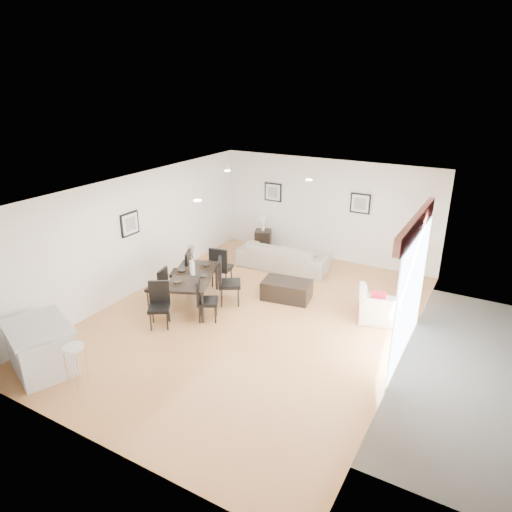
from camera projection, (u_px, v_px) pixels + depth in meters
The scene contains 26 objects.
ground at pixel (252, 319), 9.39m from camera, with size 8.00×8.00×0.00m, color #BC7F4D.
wall_back at pixel (327, 210), 12.13m from camera, with size 6.00×0.04×2.70m, color white.
wall_front at pixel (91, 362), 5.65m from camera, with size 6.00×0.04×2.70m, color white.
wall_left at pixel (137, 234), 10.26m from camera, with size 0.04×8.00×2.70m, color white.
wall_right at pixel (409, 291), 7.52m from camera, with size 0.04×8.00×2.70m, color white.
ceiling at pixel (252, 190), 8.40m from camera, with size 6.00×8.00×0.02m, color white.
sofa at pixel (283, 256), 11.77m from camera, with size 2.33×0.91×0.68m, color gray.
armchair at pixel (383, 306), 9.21m from camera, with size 1.00×0.88×0.65m, color white.
dining_table at pixel (193, 278), 9.80m from camera, with size 1.43×1.87×0.70m.
dining_chair_wnear at pixel (159, 285), 9.80m from camera, with size 0.46×0.46×0.86m.
dining_chair_wfar at pixel (184, 269), 10.47m from camera, with size 0.58×0.58×0.96m.
dining_chair_enear at pixel (203, 297), 9.19m from camera, with size 0.56×0.56×0.91m.
dining_chair_efar at pixel (225, 279), 9.84m from camera, with size 0.64×0.64×1.04m.
dining_chair_head at pixel (159, 301), 9.01m from camera, with size 0.57×0.57×0.92m.
dining_chair_foot at pixel (220, 265), 10.65m from camera, with size 0.53×0.53×0.99m.
vase at pixel (192, 263), 9.67m from camera, with size 0.89×1.36×0.69m.
coffee_table at pixel (287, 290), 10.18m from camera, with size 1.06×0.64×0.42m, color black.
side_table at pixel (263, 240), 13.04m from camera, with size 0.44×0.44×0.58m, color black.
table_lamp at pixel (263, 222), 12.84m from camera, with size 0.21×0.21×0.39m.
cushion at pixel (378, 298), 9.11m from camera, with size 0.30×0.09×0.30m, color maroon.
kitchen_island at pixel (41, 347), 7.63m from camera, with size 1.47×1.32×0.85m.
bar_stool at pixel (74, 352), 7.18m from camera, with size 0.33×0.33×0.72m.
framed_print_back_left at pixel (273, 192), 12.73m from camera, with size 0.52×0.04×0.52m.
framed_print_back_right at pixel (360, 203), 11.59m from camera, with size 0.52×0.04×0.52m.
framed_print_left_wall at pixel (130, 224), 9.98m from camera, with size 0.04×0.52×0.52m.
sliding_door at pixel (413, 267), 7.67m from camera, with size 0.12×2.70×2.57m.
Camera 1 is at (4.13, -7.15, 4.64)m, focal length 32.00 mm.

